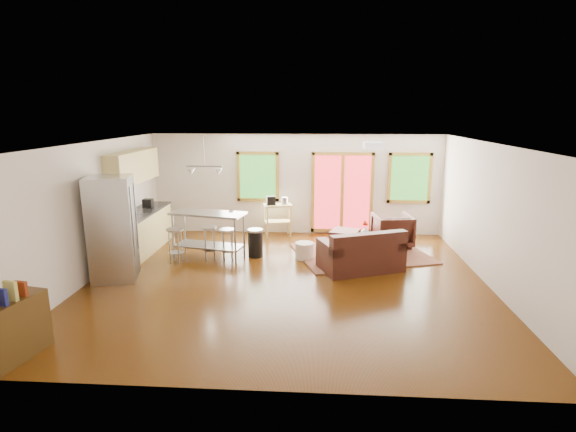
# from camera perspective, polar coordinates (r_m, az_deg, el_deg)

# --- Properties ---
(floor) EXTENTS (7.50, 7.00, 0.02)m
(floor) POSITION_cam_1_polar(r_m,az_deg,el_deg) (8.69, -0.13, -8.24)
(floor) COLOR #341A05
(floor) RESTS_ON ground
(ceiling) EXTENTS (7.50, 7.00, 0.02)m
(ceiling) POSITION_cam_1_polar(r_m,az_deg,el_deg) (8.11, -0.14, 9.25)
(ceiling) COLOR silver
(ceiling) RESTS_ON ground
(back_wall) EXTENTS (7.50, 0.02, 2.60)m
(back_wall) POSITION_cam_1_polar(r_m,az_deg,el_deg) (11.75, 1.04, 4.03)
(back_wall) COLOR beige
(back_wall) RESTS_ON ground
(left_wall) EXTENTS (0.02, 7.00, 2.60)m
(left_wall) POSITION_cam_1_polar(r_m,az_deg,el_deg) (9.34, -23.81, 0.53)
(left_wall) COLOR beige
(left_wall) RESTS_ON ground
(right_wall) EXTENTS (0.02, 7.00, 2.60)m
(right_wall) POSITION_cam_1_polar(r_m,az_deg,el_deg) (8.89, 24.83, -0.18)
(right_wall) COLOR beige
(right_wall) RESTS_ON ground
(front_wall) EXTENTS (7.50, 0.02, 2.60)m
(front_wall) POSITION_cam_1_polar(r_m,az_deg,el_deg) (4.96, -2.95, -8.90)
(front_wall) COLOR beige
(front_wall) RESTS_ON ground
(window_left) EXTENTS (1.10, 0.05, 1.30)m
(window_left) POSITION_cam_1_polar(r_m,az_deg,el_deg) (11.76, -3.86, 5.00)
(window_left) COLOR #23551B
(window_left) RESTS_ON back_wall
(french_doors) EXTENTS (1.60, 0.05, 2.10)m
(french_doors) POSITION_cam_1_polar(r_m,az_deg,el_deg) (11.74, 6.89, 2.94)
(french_doors) COLOR #AF2228
(french_doors) RESTS_ON back_wall
(window_right) EXTENTS (1.10, 0.05, 1.30)m
(window_right) POSITION_cam_1_polar(r_m,az_deg,el_deg) (11.89, 15.18, 4.66)
(window_right) COLOR #23551B
(window_right) RESTS_ON back_wall
(rug) EXTENTS (3.33, 2.91, 0.03)m
(rug) POSITION_cam_1_polar(r_m,az_deg,el_deg) (10.36, 9.27, -4.71)
(rug) COLOR #566538
(rug) RESTS_ON floor
(loveseat) EXTENTS (1.82, 1.43, 0.85)m
(loveseat) POSITION_cam_1_polar(r_m,az_deg,el_deg) (9.25, 9.31, -4.79)
(loveseat) COLOR black
(loveseat) RESTS_ON floor
(coffee_table) EXTENTS (1.04, 0.72, 0.39)m
(coffee_table) POSITION_cam_1_polar(r_m,az_deg,el_deg) (10.25, 11.51, -3.12)
(coffee_table) COLOR #34230C
(coffee_table) RESTS_ON floor
(armchair) EXTENTS (0.95, 0.91, 0.87)m
(armchair) POSITION_cam_1_polar(r_m,az_deg,el_deg) (10.96, 13.10, -1.60)
(armchair) COLOR black
(armchair) RESTS_ON floor
(ottoman) EXTENTS (0.78, 0.78, 0.41)m
(ottoman) POSITION_cam_1_polar(r_m,az_deg,el_deg) (10.77, 7.22, -2.88)
(ottoman) COLOR black
(ottoman) RESTS_ON floor
(pouf) EXTENTS (0.41, 0.41, 0.36)m
(pouf) POSITION_cam_1_polar(r_m,az_deg,el_deg) (9.89, 2.10, -4.41)
(pouf) COLOR beige
(pouf) RESTS_ON floor
(vase) EXTENTS (0.23, 0.23, 0.32)m
(vase) POSITION_cam_1_polar(r_m,az_deg,el_deg) (10.40, 9.77, -1.77)
(vase) COLOR silver
(vase) RESTS_ON coffee_table
(cabinets) EXTENTS (0.64, 2.24, 2.30)m
(cabinets) POSITION_cam_1_polar(r_m,az_deg,el_deg) (10.81, -18.25, 0.56)
(cabinets) COLOR tan
(cabinets) RESTS_ON floor
(refrigerator) EXTENTS (0.96, 0.95, 1.99)m
(refrigerator) POSITION_cam_1_polar(r_m,az_deg,el_deg) (9.12, -21.34, -1.51)
(refrigerator) COLOR #B7BABC
(refrigerator) RESTS_ON floor
(island) EXTENTS (1.71, 0.97, 1.02)m
(island) POSITION_cam_1_polar(r_m,az_deg,el_deg) (9.98, -10.07, -1.33)
(island) COLOR #B7BABC
(island) RESTS_ON floor
(cup) EXTENTS (0.12, 0.10, 0.11)m
(cup) POSITION_cam_1_polar(r_m,az_deg,el_deg) (9.92, -7.25, 0.48)
(cup) COLOR silver
(cup) RESTS_ON island
(bar_stool_a) EXTENTS (0.37, 0.37, 0.75)m
(bar_stool_a) POSITION_cam_1_polar(r_m,az_deg,el_deg) (9.80, -14.14, -2.66)
(bar_stool_a) COLOR #B7BABC
(bar_stool_a) RESTS_ON floor
(bar_stool_b) EXTENTS (0.43, 0.43, 0.74)m
(bar_stool_b) POSITION_cam_1_polar(r_m,az_deg,el_deg) (9.85, -9.94, -2.43)
(bar_stool_b) COLOR #B7BABC
(bar_stool_b) RESTS_ON floor
(bar_stool_c) EXTENTS (0.42, 0.42, 0.70)m
(bar_stool_c) POSITION_cam_1_polar(r_m,az_deg,el_deg) (9.76, -7.70, -2.67)
(bar_stool_c) COLOR #B7BABC
(bar_stool_c) RESTS_ON floor
(trash_can) EXTENTS (0.39, 0.39, 0.63)m
(trash_can) POSITION_cam_1_polar(r_m,az_deg,el_deg) (10.01, -4.15, -3.41)
(trash_can) COLOR black
(trash_can) RESTS_ON floor
(kitchen_cart) EXTENTS (0.78, 0.60, 1.06)m
(kitchen_cart) POSITION_cam_1_polar(r_m,az_deg,el_deg) (11.49, -1.40, 0.91)
(kitchen_cart) COLOR tan
(kitchen_cart) RESTS_ON floor
(bookshelf) EXTENTS (0.52, 0.97, 1.08)m
(bookshelf) POSITION_cam_1_polar(r_m,az_deg,el_deg) (6.96, -31.54, -12.08)
(bookshelf) COLOR #34230C
(bookshelf) RESTS_ON floor
(ceiling_flush) EXTENTS (0.35, 0.35, 0.12)m
(ceiling_flush) POSITION_cam_1_polar(r_m,az_deg,el_deg) (8.76, 10.76, 8.79)
(ceiling_flush) COLOR white
(ceiling_flush) RESTS_ON ceiling
(pendant_light) EXTENTS (0.80, 0.18, 0.79)m
(pendant_light) POSITION_cam_1_polar(r_m,az_deg,el_deg) (9.97, -10.55, 5.65)
(pendant_light) COLOR gray
(pendant_light) RESTS_ON ceiling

